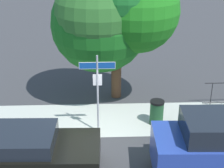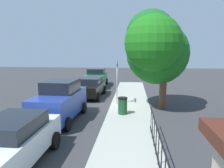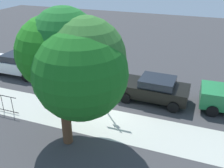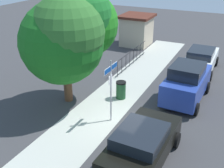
{
  "view_description": "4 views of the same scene",
  "coord_description": "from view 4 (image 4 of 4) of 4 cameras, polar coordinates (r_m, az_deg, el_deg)",
  "views": [
    {
      "loc": [
        0.05,
        -10.47,
        6.91
      ],
      "look_at": [
        0.52,
        1.21,
        1.58
      ],
      "focal_mm": 54.47,
      "sensor_mm": 36.0,
      "label": 1
    },
    {
      "loc": [
        13.81,
        1.44,
        3.63
      ],
      "look_at": [
        0.31,
        0.1,
        1.44
      ],
      "focal_mm": 33.27,
      "sensor_mm": 36.0,
      "label": 2
    },
    {
      "loc": [
        -4.39,
        11.38,
        7.58
      ],
      "look_at": [
        -0.12,
        -0.11,
        1.57
      ],
      "focal_mm": 40.07,
      "sensor_mm": 36.0,
      "label": 3
    },
    {
      "loc": [
        -10.22,
        -4.61,
        7.2
      ],
      "look_at": [
        -0.03,
        0.34,
        1.91
      ],
      "focal_mm": 44.79,
      "sensor_mm": 36.0,
      "label": 4
    }
  ],
  "objects": [
    {
      "name": "trash_bin",
      "position": [
        15.18,
        1.83,
        -1.22
      ],
      "size": [
        0.55,
        0.55,
        0.98
      ],
      "color": "#1E4C28",
      "rests_on": "ground_plane"
    },
    {
      "name": "car_white",
      "position": [
        19.63,
        17.69,
        4.82
      ],
      "size": [
        4.32,
        1.95,
        1.58
      ],
      "rotation": [
        0.0,
        0.0,
        0.0
      ],
      "color": "white",
      "rests_on": "ground_plane"
    },
    {
      "name": "utility_shed",
      "position": [
        24.39,
        5.05,
        10.97
      ],
      "size": [
        2.76,
        2.6,
        2.59
      ],
      "color": "tan",
      "rests_on": "ground_plane"
    },
    {
      "name": "car_black",
      "position": [
        10.7,
        6.13,
        -12.04
      ],
      "size": [
        4.21,
        2.19,
        1.49
      ],
      "rotation": [
        0.0,
        0.0,
        -0.03
      ],
      "color": "black",
      "rests_on": "ground_plane"
    },
    {
      "name": "car_blue",
      "position": [
        15.31,
        15.01,
        0.34
      ],
      "size": [
        4.13,
        2.1,
        2.09
      ],
      "rotation": [
        0.0,
        0.0,
        -0.04
      ],
      "color": "#253D95",
      "rests_on": "ground_plane"
    },
    {
      "name": "ground_plane",
      "position": [
        13.33,
        1.39,
        -7.7
      ],
      "size": [
        60.0,
        60.0,
        0.0
      ],
      "primitive_type": "plane",
      "color": "#38383A"
    },
    {
      "name": "street_sign",
      "position": [
        12.48,
        -0.24,
        0.63
      ],
      "size": [
        1.26,
        0.07,
        3.03
      ],
      "color": "#9EA0A5",
      "rests_on": "ground_plane"
    },
    {
      "name": "iron_fence",
      "position": [
        19.87,
        4.03,
        5.44
      ],
      "size": [
        5.45,
        0.04,
        1.07
      ],
      "color": "black",
      "rests_on": "ground_plane"
    },
    {
      "name": "shade_tree",
      "position": [
        13.46,
        -8.28,
        10.51
      ],
      "size": [
        5.09,
        4.1,
        6.03
      ],
      "color": "brown",
      "rests_on": "ground_plane"
    },
    {
      "name": "sidewalk_strip",
      "position": [
        15.37,
        0.09,
        -2.92
      ],
      "size": [
        24.0,
        2.6,
        0.0
      ],
      "primitive_type": "cube",
      "color": "#ACAFA4",
      "rests_on": "ground_plane"
    }
  ]
}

